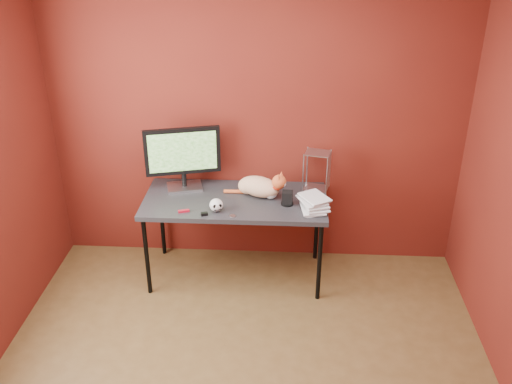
# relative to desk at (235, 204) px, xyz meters

# --- Properties ---
(room) EXTENTS (3.52, 3.52, 2.61)m
(room) POSITION_rel_desk_xyz_m (0.15, -1.37, 0.75)
(room) COLOR #4F391B
(room) RESTS_ON ground
(desk) EXTENTS (1.50, 0.70, 0.75)m
(desk) POSITION_rel_desk_xyz_m (0.00, 0.00, 0.00)
(desk) COLOR black
(desk) RESTS_ON ground
(monitor) EXTENTS (0.62, 0.27, 0.54)m
(monitor) POSITION_rel_desk_xyz_m (-0.45, 0.17, 0.35)
(monitor) COLOR #A4A5A9
(monitor) RESTS_ON desk
(cat) EXTENTS (0.52, 0.32, 0.25)m
(cat) POSITION_rel_desk_xyz_m (0.20, 0.07, 0.14)
(cat) COLOR #C76F2A
(cat) RESTS_ON desk
(skull_mug) EXTENTS (0.11, 0.11, 0.10)m
(skull_mug) POSITION_rel_desk_xyz_m (-0.13, -0.22, 0.10)
(skull_mug) COLOR silver
(skull_mug) RESTS_ON desk
(speaker) EXTENTS (0.10, 0.10, 0.12)m
(speaker) POSITION_rel_desk_xyz_m (0.43, -0.07, 0.10)
(speaker) COLOR black
(speaker) RESTS_ON desk
(book_stack) EXTENTS (0.28, 0.30, 1.20)m
(book_stack) POSITION_rel_desk_xyz_m (0.56, -0.16, 0.65)
(book_stack) COLOR beige
(book_stack) RESTS_ON desk
(wire_rack) EXTENTS (0.23, 0.20, 0.34)m
(wire_rack) POSITION_rel_desk_xyz_m (0.67, 0.22, 0.22)
(wire_rack) COLOR #A4A5A9
(wire_rack) RESTS_ON desk
(pocket_knife) EXTENTS (0.09, 0.05, 0.02)m
(pocket_knife) POSITION_rel_desk_xyz_m (-0.38, -0.25, 0.06)
(pocket_knife) COLOR #A00C1E
(pocket_knife) RESTS_ON desk
(black_gadget) EXTENTS (0.06, 0.05, 0.02)m
(black_gadget) POSITION_rel_desk_xyz_m (-0.21, -0.29, 0.06)
(black_gadget) COLOR black
(black_gadget) RESTS_ON desk
(washer) EXTENTS (0.05, 0.05, 0.00)m
(washer) POSITION_rel_desk_xyz_m (0.01, -0.29, 0.05)
(washer) COLOR #A4A5A9
(washer) RESTS_ON desk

